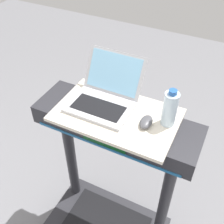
# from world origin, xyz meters

# --- Properties ---
(desk_board) EXTENTS (0.63, 0.39, 0.02)m
(desk_board) POSITION_xyz_m (0.00, 0.70, 1.08)
(desk_board) COLOR beige
(desk_board) RESTS_ON treadmill_base
(laptop) EXTENTS (0.33, 0.35, 0.22)m
(laptop) POSITION_xyz_m (-0.10, 0.76, 1.14)
(laptop) COLOR #B7B7BC
(laptop) RESTS_ON desk_board
(computer_mouse) EXTENTS (0.06, 0.10, 0.03)m
(computer_mouse) POSITION_xyz_m (0.17, 0.69, 1.11)
(computer_mouse) COLOR #4C4C51
(computer_mouse) RESTS_ON desk_board
(water_bottle) EXTENTS (0.07, 0.07, 0.20)m
(water_bottle) POSITION_xyz_m (0.26, 0.75, 1.18)
(water_bottle) COLOR silver
(water_bottle) RESTS_ON desk_board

